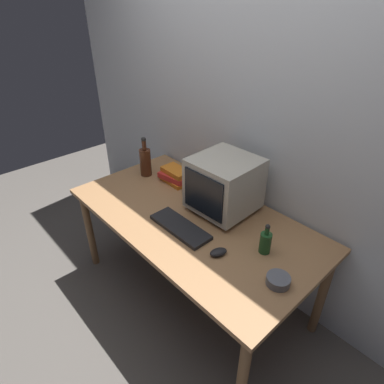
% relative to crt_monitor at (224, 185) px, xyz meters
% --- Properties ---
extents(ground_plane, '(6.00, 6.00, 0.00)m').
position_rel_crt_monitor_xyz_m(ground_plane, '(-0.09, -0.20, -0.91)').
color(ground_plane, '#56514C').
extents(back_wall, '(4.00, 0.08, 2.50)m').
position_rel_crt_monitor_xyz_m(back_wall, '(-0.09, 0.31, 0.34)').
color(back_wall, silver).
rests_on(back_wall, ground).
extents(desk, '(1.70, 0.89, 0.72)m').
position_rel_crt_monitor_xyz_m(desk, '(-0.09, -0.20, -0.27)').
color(desk, '#9E7047').
rests_on(desk, ground).
extents(crt_monitor, '(0.39, 0.40, 0.37)m').
position_rel_crt_monitor_xyz_m(crt_monitor, '(0.00, 0.00, 0.00)').
color(crt_monitor, '#B2AD9E').
rests_on(crt_monitor, desk).
extents(keyboard, '(0.42, 0.15, 0.02)m').
position_rel_crt_monitor_xyz_m(keyboard, '(-0.04, -0.34, -0.18)').
color(keyboard, black).
rests_on(keyboard, desk).
extents(computer_mouse, '(0.09, 0.11, 0.04)m').
position_rel_crt_monitor_xyz_m(computer_mouse, '(0.28, -0.34, -0.17)').
color(computer_mouse, black).
rests_on(computer_mouse, desk).
extents(bottle_tall, '(0.09, 0.09, 0.32)m').
position_rel_crt_monitor_xyz_m(bottle_tall, '(-0.74, -0.09, -0.07)').
color(bottle_tall, '#472314').
rests_on(bottle_tall, desk).
extents(bottle_short, '(0.06, 0.06, 0.19)m').
position_rel_crt_monitor_xyz_m(bottle_short, '(0.44, -0.13, -0.12)').
color(bottle_short, '#1E4C23').
rests_on(bottle_short, desk).
extents(book_stack, '(0.25, 0.18, 0.11)m').
position_rel_crt_monitor_xyz_m(book_stack, '(-0.50, 0.01, -0.14)').
color(book_stack, orange).
rests_on(book_stack, desk).
extents(cd_spindle, '(0.12, 0.12, 0.04)m').
position_rel_crt_monitor_xyz_m(cd_spindle, '(0.63, -0.27, -0.17)').
color(cd_spindle, '#595B66').
rests_on(cd_spindle, desk).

